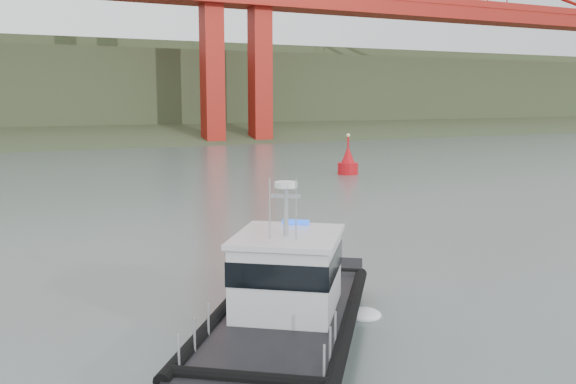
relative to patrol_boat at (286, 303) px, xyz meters
name	(u,v)px	position (x,y,z in m)	size (l,w,h in m)	color
ground	(437,281)	(8.11, 3.17, -1.22)	(400.00, 400.00, 0.00)	#46534F
headlands	(50,98)	(8.11, 128.67, 5.82)	(500.00, 105.36, 27.12)	#303F24
patrol_boat	(286,303)	(0.00, 0.00, 0.00)	(8.99, 10.25, 4.89)	black
nav_buoy	(348,163)	(23.55, 34.65, -0.17)	(1.92, 1.92, 4.00)	red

